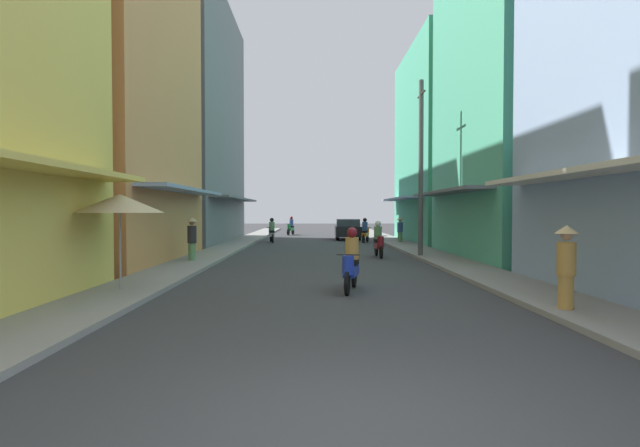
% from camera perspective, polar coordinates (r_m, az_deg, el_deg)
% --- Properties ---
extents(ground_plane, '(106.90, 106.90, 0.00)m').
position_cam_1_polar(ground_plane, '(24.40, -0.02, -3.19)').
color(ground_plane, '#38383A').
extents(sidewalk_left, '(1.79, 56.59, 0.12)m').
position_cam_1_polar(sidewalk_left, '(24.81, -11.36, -3.01)').
color(sidewalk_left, gray).
rests_on(sidewalk_left, ground).
extents(sidewalk_right, '(1.79, 56.59, 0.12)m').
position_cam_1_polar(sidewalk_right, '(24.95, 11.25, -2.98)').
color(sidewalk_right, gray).
rests_on(sidewalk_right, ground).
extents(building_left_mid, '(7.05, 9.31, 15.37)m').
position_cam_1_polar(building_left_mid, '(20.93, -25.71, 17.11)').
color(building_left_mid, '#D88C4C').
rests_on(building_left_mid, ground).
extents(building_left_far, '(7.05, 13.36, 15.36)m').
position_cam_1_polar(building_left_far, '(32.06, -16.40, 11.63)').
color(building_left_far, slate).
rests_on(building_left_far, ground).
extents(building_right_mid, '(7.05, 8.96, 15.76)m').
position_cam_1_polar(building_right_mid, '(22.39, 24.29, 16.60)').
color(building_right_mid, '#4CB28C').
rests_on(building_right_mid, ground).
extents(building_right_far, '(7.05, 10.23, 12.36)m').
position_cam_1_polar(building_right_far, '(31.65, 16.09, 9.02)').
color(building_right_far, '#4CB28C').
rests_on(building_right_far, ground).
extents(motorbike_silver, '(0.61, 1.79, 1.58)m').
position_cam_1_polar(motorbike_silver, '(30.41, -5.89, -0.95)').
color(motorbike_silver, black).
rests_on(motorbike_silver, ground).
extents(motorbike_maroon, '(0.55, 1.81, 1.58)m').
position_cam_1_polar(motorbike_maroon, '(20.49, 7.11, -2.12)').
color(motorbike_maroon, black).
rests_on(motorbike_maroon, ground).
extents(motorbike_green, '(0.69, 1.77, 1.58)m').
position_cam_1_polar(motorbike_green, '(39.72, -3.57, -0.39)').
color(motorbike_green, black).
rests_on(motorbike_green, ground).
extents(motorbike_blue, '(0.64, 1.78, 1.58)m').
position_cam_1_polar(motorbike_blue, '(11.76, 3.79, -4.77)').
color(motorbike_blue, black).
rests_on(motorbike_blue, ground).
extents(motorbike_orange, '(0.73, 1.75, 1.58)m').
position_cam_1_polar(motorbike_orange, '(30.23, 5.53, -0.97)').
color(motorbike_orange, black).
rests_on(motorbike_orange, ground).
extents(parked_car, '(1.87, 4.15, 1.45)m').
position_cam_1_polar(parked_car, '(33.43, 3.37, -0.67)').
color(parked_car, black).
rests_on(parked_car, ground).
extents(pedestrian_midway, '(0.44, 0.44, 1.72)m').
position_cam_1_polar(pedestrian_midway, '(10.14, 27.70, -4.42)').
color(pedestrian_midway, '#BF8C3F').
rests_on(pedestrian_midway, ground).
extents(pedestrian_crossing, '(0.44, 0.44, 1.63)m').
position_cam_1_polar(pedestrian_crossing, '(29.34, 9.69, -0.63)').
color(pedestrian_crossing, '#598C59').
rests_on(pedestrian_crossing, ground).
extents(pedestrian_far, '(0.44, 0.44, 1.76)m').
position_cam_1_polar(pedestrian_far, '(18.58, -15.27, -1.65)').
color(pedestrian_far, '#598C59').
rests_on(pedestrian_far, ground).
extents(vendor_umbrella, '(2.07, 2.07, 2.40)m').
position_cam_1_polar(vendor_umbrella, '(12.22, -23.13, 2.24)').
color(vendor_umbrella, '#99999E').
rests_on(vendor_umbrella, ground).
extents(utility_pole, '(0.20, 1.20, 7.54)m').
position_cam_1_polar(utility_pole, '(20.51, 12.15, 6.65)').
color(utility_pole, '#4C4C4F').
rests_on(utility_pole, ground).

